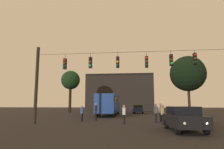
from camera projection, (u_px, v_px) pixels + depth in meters
ground_plane at (132, 117)px, 28.16m from camera, size 168.00×168.00×0.00m
overhead_signal_span at (129, 75)px, 17.35m from camera, size 16.53×0.44×6.76m
city_bus at (109, 103)px, 30.97m from camera, size 2.74×11.05×3.00m
car_near_right at (184, 118)px, 12.96m from camera, size 2.10×4.43×1.52m
car_far_left at (138, 109)px, 38.24m from camera, size 2.08×4.43×1.52m
pedestrian_crossing_left at (124, 113)px, 17.31m from camera, size 0.24×0.36×1.60m
pedestrian_crossing_center at (96, 111)px, 21.06m from camera, size 0.31×0.40×1.77m
pedestrian_crossing_right at (161, 111)px, 19.83m from camera, size 0.33×0.41×1.76m
pedestrian_near_bus at (163, 113)px, 16.96m from camera, size 0.34×0.42×1.63m
pedestrian_trailing at (82, 113)px, 20.40m from camera, size 0.26×0.37×1.52m
pedestrian_far_side at (156, 112)px, 18.67m from camera, size 0.31×0.40×1.74m
corner_building at (121, 93)px, 56.94m from camera, size 17.19×11.24×9.40m
tree_left_silhouette at (188, 74)px, 31.18m from camera, size 5.32×5.32×8.90m
tree_behind_building at (71, 81)px, 42.30m from camera, size 3.82×3.82×8.48m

